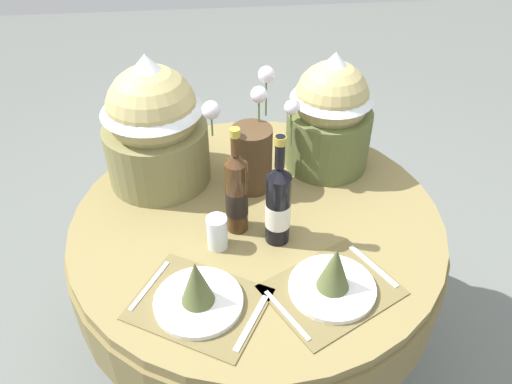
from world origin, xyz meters
TOP-DOWN VIEW (x-y plane):
  - ground at (0.00, 0.00)m, footprint 8.00×8.00m
  - dining_table at (0.00, 0.00)m, footprint 1.21×1.21m
  - place_setting_left at (-0.19, -0.34)m, footprint 0.42×0.39m
  - place_setting_right at (0.17, -0.32)m, footprint 0.42×0.39m
  - flower_vase at (-0.00, 0.17)m, footprint 0.30×0.18m
  - wine_bottle_left at (0.05, -0.10)m, footprint 0.08×0.08m
  - wine_bottle_right at (-0.07, -0.04)m, footprint 0.07×0.07m
  - tumbler_near_left at (-0.13, -0.12)m, footprint 0.06×0.06m
  - gift_tub_back_left at (-0.31, 0.25)m, footprint 0.35×0.35m
  - gift_tub_back_right at (0.28, 0.28)m, footprint 0.30×0.30m

SIDE VIEW (x-z plane):
  - ground at x=0.00m, z-range 0.00..0.00m
  - dining_table at x=0.00m, z-range 0.22..0.95m
  - place_setting_left at x=-0.19m, z-range 0.70..0.86m
  - place_setting_right at x=0.17m, z-range 0.70..0.86m
  - tumbler_near_left at x=-0.13m, z-range 0.73..0.84m
  - wine_bottle_left at x=0.05m, z-range 0.68..1.05m
  - wine_bottle_right at x=-0.07m, z-range 0.69..1.05m
  - flower_vase at x=0.00m, z-range 0.67..1.07m
  - gift_tub_back_right at x=0.28m, z-range 0.74..1.17m
  - gift_tub_back_left at x=-0.31m, z-range 0.74..1.20m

